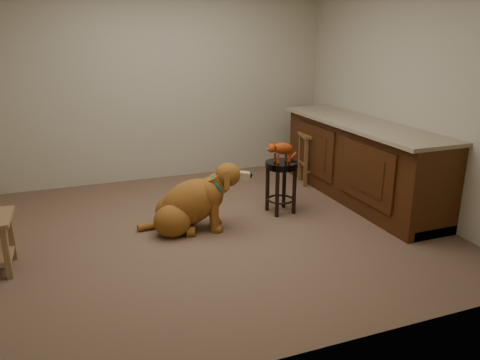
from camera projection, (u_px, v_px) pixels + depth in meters
name	position (u px, v px, depth m)	size (l,w,h in m)	color
floor	(212.00, 231.00, 4.73)	(4.50, 4.00, 0.01)	brown
room_shell	(208.00, 61.00, 4.22)	(4.54, 4.04, 2.62)	#ABA289
cabinet_run	(360.00, 163.00, 5.52)	(0.70, 2.56, 0.94)	#41200B
padded_stool	(281.00, 177.00, 5.11)	(0.35, 0.35, 0.58)	black
wood_stool	(314.00, 158.00, 6.14)	(0.43, 0.43, 0.67)	brown
golden_retriever	(191.00, 204.00, 4.69)	(1.13, 0.66, 0.74)	brown
tabby_kitten	(281.00, 149.00, 5.02)	(0.41, 0.18, 0.26)	#94310E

